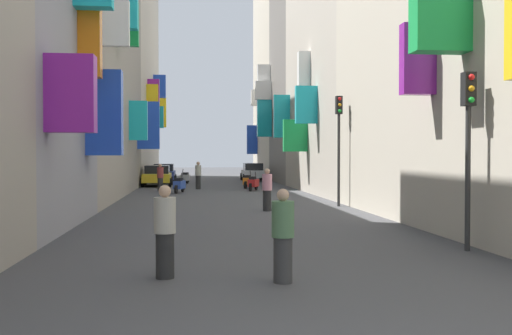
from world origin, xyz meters
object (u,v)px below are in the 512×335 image
at_px(parked_car_yellow, 157,175).
at_px(pedestrian_near_right, 165,232).
at_px(scooter_orange, 248,181).
at_px(pedestrian_far_away, 160,178).
at_px(pedestrian_crossing, 198,175).
at_px(scooter_red, 253,183).
at_px(traffic_light_near_corner, 339,132).
at_px(traffic_light_far_corner, 468,129).
at_px(parked_car_blue, 164,173).
at_px(scooter_silver, 185,178).
at_px(scooter_blue, 179,185).
at_px(pedestrian_near_left, 267,190).
at_px(pedestrian_mid_street, 283,236).
at_px(parked_car_white, 253,172).

distance_m(parked_car_yellow, pedestrian_near_right, 31.48).
xyz_separation_m(scooter_orange, pedestrian_far_away, (-5.47, -2.77, 0.35)).
bearing_deg(pedestrian_crossing, scooter_red, -30.80).
bearing_deg(pedestrian_far_away, traffic_light_near_corner, -54.60).
bearing_deg(parked_car_yellow, pedestrian_crossing, -55.89).
xyz_separation_m(parked_car_yellow, pedestrian_far_away, (0.53, -6.20, 0.07)).
height_order(pedestrian_near_right, traffic_light_near_corner, traffic_light_near_corner).
bearing_deg(traffic_light_far_corner, scooter_orange, 95.59).
distance_m(parked_car_blue, scooter_silver, 3.02).
relative_size(scooter_blue, pedestrian_near_left, 1.20).
bearing_deg(scooter_silver, traffic_light_near_corner, -71.79).
bearing_deg(scooter_orange, pedestrian_near_right, -98.30).
bearing_deg(pedestrian_far_away, pedestrian_mid_street, -82.54).
distance_m(scooter_orange, traffic_light_near_corner, 14.44).
height_order(parked_car_blue, pedestrian_far_away, pedestrian_far_away).
distance_m(parked_car_blue, traffic_light_near_corner, 24.24).
xyz_separation_m(parked_car_blue, scooter_orange, (5.78, -8.69, -0.30)).
distance_m(parked_car_blue, scooter_blue, 13.10).
bearing_deg(pedestrian_near_left, parked_car_blue, 101.62).
distance_m(parked_car_blue, pedestrian_near_right, 36.72).
bearing_deg(scooter_blue, pedestrian_near_right, -89.41).
bearing_deg(pedestrian_near_right, pedestrian_crossing, 88.21).
distance_m(scooter_orange, scooter_silver, 7.43).
relative_size(parked_car_white, traffic_light_near_corner, 0.86).
relative_size(scooter_orange, pedestrian_mid_street, 1.14).
relative_size(pedestrian_near_right, pedestrian_mid_street, 1.03).
height_order(pedestrian_near_left, pedestrian_near_right, pedestrian_near_left).
relative_size(parked_car_white, scooter_orange, 2.19).
distance_m(scooter_blue, pedestrian_mid_street, 24.35).
bearing_deg(pedestrian_near_left, parked_car_white, 85.36).
height_order(scooter_orange, scooter_silver, same).
xyz_separation_m(parked_car_white, pedestrian_mid_street, (-3.55, -40.01, 0.02)).
bearing_deg(pedestrian_far_away, parked_car_yellow, 94.85).
height_order(parked_car_yellow, traffic_light_far_corner, traffic_light_far_corner).
distance_m(parked_car_yellow, scooter_blue, 7.93).
bearing_deg(scooter_blue, pedestrian_mid_street, -84.75).
bearing_deg(scooter_blue, traffic_light_far_corner, -72.25).
bearing_deg(scooter_orange, scooter_red, -88.60).
relative_size(scooter_red, scooter_blue, 0.96).
distance_m(scooter_silver, scooter_blue, 10.50).
xyz_separation_m(scooter_red, pedestrian_near_left, (-0.82, -13.13, 0.35)).
bearing_deg(pedestrian_near_left, scooter_blue, 107.34).
bearing_deg(scooter_blue, parked_car_yellow, 102.20).
distance_m(parked_car_white, pedestrian_far_away, 15.82).
bearing_deg(parked_car_blue, parked_car_yellow, -92.36).
xyz_separation_m(scooter_orange, scooter_blue, (-4.32, -4.33, 0.00)).
bearing_deg(pedestrian_crossing, scooter_blue, -106.70).
bearing_deg(traffic_light_near_corner, parked_car_white, 92.33).
relative_size(scooter_red, traffic_light_far_corner, 0.47).
distance_m(traffic_light_near_corner, traffic_light_far_corner, 11.73).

